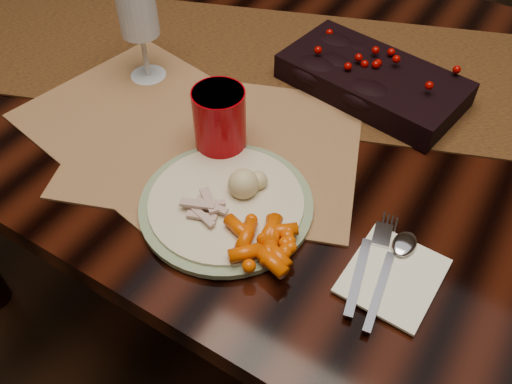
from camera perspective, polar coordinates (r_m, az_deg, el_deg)
The scene contains 15 objects.
floor at distance 1.55m, azimuth 6.56°, elevation -13.46°, with size 5.00×5.00×0.00m, color black.
dining_table at distance 1.24m, azimuth 8.03°, elevation -5.01°, with size 1.80×1.00×0.75m, color black.
table_runner at distance 1.06m, azimuth 12.75°, elevation 11.95°, with size 1.85×0.38×0.00m, color black.
centerpiece at distance 0.99m, azimuth 12.19°, elevation 11.80°, with size 0.31×0.16×0.06m, color black, non-canonical shape.
placemat_main at distance 0.88m, azimuth -4.15°, elevation 5.09°, with size 0.45×0.33×0.00m, color brown.
placemat_second at distance 0.93m, azimuth -10.39°, elevation 6.68°, with size 0.44×0.32×0.00m, color brown.
dinner_plate at distance 0.78m, azimuth -3.16°, elevation -1.22°, with size 0.25×0.25×0.01m, color beige.
baby_carrots at distance 0.72m, azimuth 0.11°, elevation -4.54°, with size 0.10×0.08×0.02m, color #DA4A00, non-canonical shape.
mashed_potatoes at distance 0.77m, azimuth -0.33°, elevation 1.31°, with size 0.08×0.07×0.04m, color beige, non-canonical shape.
turkey_shreds at distance 0.76m, azimuth -5.94°, elevation -1.46°, with size 0.06×0.06×0.01m, color tan, non-canonical shape.
napkin at distance 0.73m, azimuth 14.22°, elevation -8.53°, with size 0.11×0.13×0.00m, color white.
fork at distance 0.73m, azimuth 11.35°, elevation -7.54°, with size 0.02×0.16×0.00m, color #A3A2BA, non-canonical shape.
spoon at distance 0.73m, azimuth 13.66°, elevation -8.52°, with size 0.03×0.16×0.00m, color silver, non-canonical shape.
red_cup at distance 0.84m, azimuth -3.83°, elevation 7.39°, with size 0.08×0.08×0.11m, color #990007.
wine_glass at distance 1.00m, azimuth -12.03°, elevation 16.19°, with size 0.07×0.07×0.19m, color silver, non-canonical shape.
Camera 1 is at (0.25, -0.72, 1.35)m, focal length 38.00 mm.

